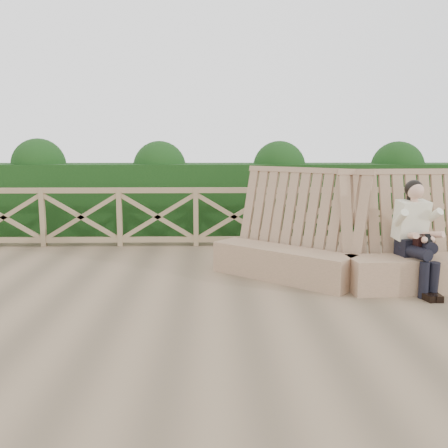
{
  "coord_description": "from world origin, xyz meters",
  "views": [
    {
      "loc": [
        -0.38,
        -5.77,
        1.87
      ],
      "look_at": [
        -0.25,
        0.4,
        0.9
      ],
      "focal_mm": 40.0,
      "sensor_mm": 36.0,
      "label": 1
    }
  ],
  "objects": [
    {
      "name": "ground",
      "position": [
        0.0,
        0.0,
        0.0
      ],
      "size": [
        60.0,
        60.0,
        0.0
      ],
      "primitive_type": "plane",
      "color": "brown",
      "rests_on": "ground"
    },
    {
      "name": "bench",
      "position": [
        1.53,
        0.88,
        0.4
      ],
      "size": [
        3.84,
        1.97,
        1.58
      ],
      "rotation": [
        0.0,
        0.0,
        -0.32
      ],
      "color": "#82644A",
      "rests_on": "ground"
    },
    {
      "name": "woman",
      "position": [
        2.24,
        0.52,
        0.76
      ],
      "size": [
        0.47,
        0.91,
        1.44
      ],
      "rotation": [
        0.0,
        0.0,
        0.2
      ],
      "color": "black",
      "rests_on": "ground"
    },
    {
      "name": "guardrail",
      "position": [
        0.0,
        3.5,
        0.55
      ],
      "size": [
        10.1,
        0.09,
        1.1
      ],
      "color": "olive",
      "rests_on": "ground"
    },
    {
      "name": "hedge",
      "position": [
        0.0,
        4.7,
        0.75
      ],
      "size": [
        12.0,
        1.2,
        1.5
      ],
      "primitive_type": "cube",
      "color": "black",
      "rests_on": "ground"
    }
  ]
}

